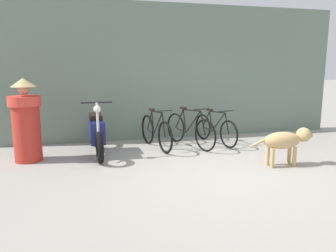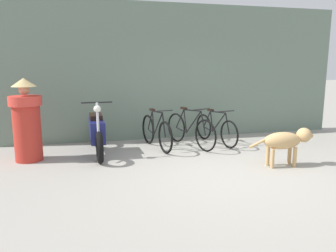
{
  "view_description": "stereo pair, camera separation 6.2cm",
  "coord_description": "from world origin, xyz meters",
  "px_view_note": "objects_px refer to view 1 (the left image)",
  "views": [
    {
      "loc": [
        -2.32,
        -4.87,
        1.8
      ],
      "look_at": [
        -0.73,
        1.11,
        0.65
      ],
      "focal_mm": 35.0,
      "sensor_mm": 36.0,
      "label": 1
    },
    {
      "loc": [
        -2.26,
        -4.89,
        1.8
      ],
      "look_at": [
        -0.73,
        1.11,
        0.65
      ],
      "focal_mm": 35.0,
      "sensor_mm": 36.0,
      "label": 2
    }
  ],
  "objects_px": {
    "bicycle_1": "(189,130)",
    "motorcycle": "(97,133)",
    "person_in_robes": "(26,120)",
    "bicycle_0": "(156,132)",
    "stray_dog": "(286,140)",
    "bicycle_2": "(215,129)"
  },
  "relations": [
    {
      "from": "person_in_robes",
      "to": "bicycle_0",
      "type": "bearing_deg",
      "value": -134.02
    },
    {
      "from": "bicycle_0",
      "to": "bicycle_1",
      "type": "height_order",
      "value": "bicycle_1"
    },
    {
      "from": "person_in_robes",
      "to": "stray_dog",
      "type": "bearing_deg",
      "value": -159.57
    },
    {
      "from": "bicycle_1",
      "to": "motorcycle",
      "type": "bearing_deg",
      "value": -104.66
    },
    {
      "from": "bicycle_1",
      "to": "person_in_robes",
      "type": "height_order",
      "value": "person_in_robes"
    },
    {
      "from": "person_in_robes",
      "to": "bicycle_1",
      "type": "bearing_deg",
      "value": -135.89
    },
    {
      "from": "bicycle_1",
      "to": "person_in_robes",
      "type": "relative_size",
      "value": 1.07
    },
    {
      "from": "stray_dog",
      "to": "person_in_robes",
      "type": "relative_size",
      "value": 0.79
    },
    {
      "from": "bicycle_1",
      "to": "bicycle_2",
      "type": "distance_m",
      "value": 0.67
    },
    {
      "from": "stray_dog",
      "to": "person_in_robes",
      "type": "distance_m",
      "value": 4.82
    },
    {
      "from": "bicycle_0",
      "to": "person_in_robes",
      "type": "height_order",
      "value": "person_in_robes"
    },
    {
      "from": "bicycle_1",
      "to": "bicycle_2",
      "type": "bearing_deg",
      "value": 80.65
    },
    {
      "from": "bicycle_0",
      "to": "stray_dog",
      "type": "height_order",
      "value": "bicycle_0"
    },
    {
      "from": "bicycle_0",
      "to": "motorcycle",
      "type": "height_order",
      "value": "motorcycle"
    },
    {
      "from": "motorcycle",
      "to": "stray_dog",
      "type": "xyz_separation_m",
      "value": [
        3.27,
        -1.68,
        0.02
      ]
    },
    {
      "from": "bicycle_0",
      "to": "motorcycle",
      "type": "relative_size",
      "value": 0.81
    },
    {
      "from": "bicycle_0",
      "to": "bicycle_2",
      "type": "relative_size",
      "value": 1.01
    },
    {
      "from": "motorcycle",
      "to": "person_in_robes",
      "type": "height_order",
      "value": "person_in_robes"
    },
    {
      "from": "bicycle_0",
      "to": "person_in_robes",
      "type": "relative_size",
      "value": 1.03
    },
    {
      "from": "stray_dog",
      "to": "bicycle_0",
      "type": "bearing_deg",
      "value": 140.43
    },
    {
      "from": "motorcycle",
      "to": "person_in_robes",
      "type": "relative_size",
      "value": 1.28
    },
    {
      "from": "bicycle_0",
      "to": "bicycle_1",
      "type": "xyz_separation_m",
      "value": [
        0.77,
        -0.01,
        0.01
      ]
    }
  ]
}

